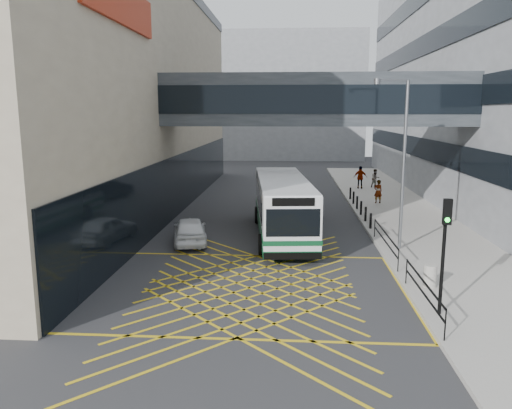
% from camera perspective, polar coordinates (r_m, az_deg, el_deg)
% --- Properties ---
extents(ground, '(120.00, 120.00, 0.00)m').
position_cam_1_polar(ground, '(19.83, -0.80, -9.53)').
color(ground, '#333335').
extents(building_whsmith, '(24.17, 42.00, 16.00)m').
position_cam_1_polar(building_whsmith, '(39.72, -26.07, 11.19)').
color(building_whsmith, tan).
rests_on(building_whsmith, ground).
extents(building_far, '(28.00, 16.00, 18.00)m').
position_cam_1_polar(building_far, '(78.68, 1.36, 12.09)').
color(building_far, gray).
rests_on(building_far, ground).
extents(skybridge, '(20.00, 4.10, 3.00)m').
position_cam_1_polar(skybridge, '(30.62, 6.78, 11.75)').
color(skybridge, '#373C41').
rests_on(skybridge, ground).
extents(pavement, '(6.00, 54.00, 0.16)m').
position_cam_1_polar(pavement, '(35.04, 16.12, -0.97)').
color(pavement, '#ACA79E').
rests_on(pavement, ground).
extents(box_junction, '(12.00, 9.00, 0.01)m').
position_cam_1_polar(box_junction, '(19.83, -0.80, -9.52)').
color(box_junction, gold).
rests_on(box_junction, ground).
extents(bus, '(3.73, 11.70, 3.22)m').
position_cam_1_polar(bus, '(27.65, 3.04, -0.07)').
color(bus, silver).
rests_on(bus, ground).
extents(car_white, '(2.78, 4.81, 1.44)m').
position_cam_1_polar(car_white, '(26.43, -7.55, -2.88)').
color(car_white, white).
rests_on(car_white, ground).
extents(car_dark, '(3.35, 5.39, 1.58)m').
position_cam_1_polar(car_dark, '(38.62, 3.15, 1.53)').
color(car_dark, black).
rests_on(car_dark, ground).
extents(car_silver, '(3.16, 4.48, 1.28)m').
position_cam_1_polar(car_silver, '(33.16, 4.19, -0.22)').
color(car_silver, '#9A9CA2').
rests_on(car_silver, ground).
extents(traffic_light, '(0.29, 0.46, 3.94)m').
position_cam_1_polar(traffic_light, '(17.26, 20.77, -3.84)').
color(traffic_light, black).
rests_on(traffic_light, pavement).
extents(street_lamp, '(1.81, 0.85, 8.15)m').
position_cam_1_polar(street_lamp, '(24.87, 16.22, 5.49)').
color(street_lamp, slate).
rests_on(street_lamp, pavement).
extents(litter_bin, '(0.50, 0.50, 0.86)m').
position_cam_1_polar(litter_bin, '(20.50, 19.27, -7.71)').
color(litter_bin, '#ADA89E').
rests_on(litter_bin, pavement).
extents(kerb_railings, '(0.05, 12.54, 1.00)m').
position_cam_1_polar(kerb_railings, '(21.69, 16.10, -5.75)').
color(kerb_railings, black).
rests_on(kerb_railings, pavement).
extents(bollards, '(0.14, 10.14, 0.90)m').
position_cam_1_polar(bollards, '(34.46, 11.70, -0.06)').
color(bollards, black).
rests_on(bollards, pavement).
extents(pedestrian_a, '(0.79, 0.65, 1.73)m').
position_cam_1_polar(pedestrian_a, '(37.95, 13.77, 1.45)').
color(pedestrian_a, gray).
rests_on(pedestrian_a, pavement).
extents(pedestrian_b, '(0.91, 0.69, 1.65)m').
position_cam_1_polar(pedestrian_b, '(45.72, 13.49, 2.90)').
color(pedestrian_b, gray).
rests_on(pedestrian_b, pavement).
extents(pedestrian_c, '(1.23, 0.72, 1.97)m').
position_cam_1_polar(pedestrian_c, '(44.89, 11.85, 3.04)').
color(pedestrian_c, gray).
rests_on(pedestrian_c, pavement).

